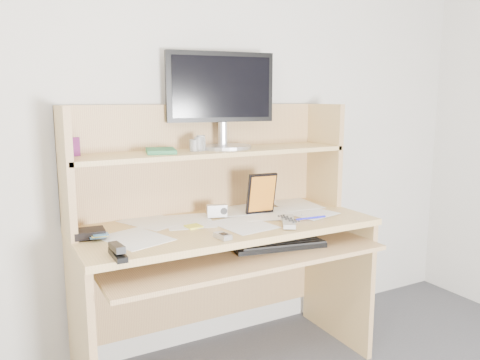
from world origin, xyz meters
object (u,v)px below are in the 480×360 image
desk (219,230)px  monitor (221,97)px  keyboard (278,244)px  tv_remote (288,222)px  game_case (261,194)px

desk → monitor: 0.66m
keyboard → tv_remote: size_ratio=2.28×
desk → monitor: (0.08, 0.13, 0.64)m
game_case → monitor: (-0.14, 0.16, 0.47)m
keyboard → game_case: (0.04, 0.22, 0.20)m
tv_remote → monitor: monitor is taller
tv_remote → game_case: game_case is taller
keyboard → game_case: game_case is taller
monitor → game_case: bearing=-41.8°
desk → keyboard: bearing=-54.0°
keyboard → monitor: size_ratio=0.82×
tv_remote → keyboard: bearing=-153.4°
desk → tv_remote: bearing=-47.2°
desk → game_case: 0.28m
desk → game_case: bearing=-9.2°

